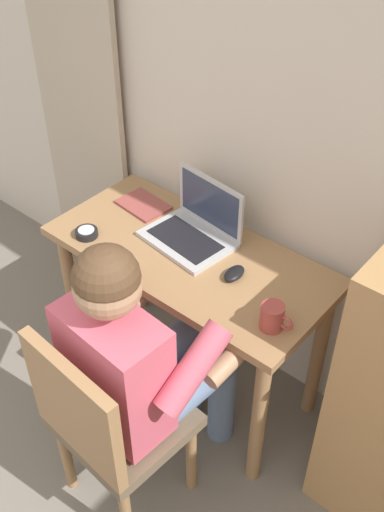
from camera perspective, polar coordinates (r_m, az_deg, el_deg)
name	(u,v)px	position (r m, az deg, el deg)	size (l,w,h in m)	color
wall_back	(356,137)	(2.05, 15.42, 10.92)	(4.80, 0.05, 2.50)	beige
curtain_panel	(78,89)	(2.82, -10.90, 15.47)	(0.53, 0.03, 2.13)	#BCAD99
desk	(189,278)	(2.36, -0.29, -2.09)	(1.13, 0.53, 0.75)	#9E754C
chair	(107,422)	(2.09, -8.14, -15.49)	(0.45, 0.43, 0.87)	brown
person_seated	(144,356)	(2.01, -4.61, -9.54)	(0.55, 0.60, 1.19)	#6B84AD
laptop	(195,227)	(2.32, 0.29, 2.81)	(0.37, 0.29, 0.24)	#B7BABF
computer_mouse	(234,273)	(2.16, 4.07, -1.68)	(0.06, 0.10, 0.03)	black
desk_clock	(87,233)	(2.38, -10.07, 2.20)	(0.09, 0.09, 0.03)	black
notebook_pad	(143,205)	(2.53, -4.69, 4.91)	(0.21, 0.15, 0.01)	#994742
coffee_mug	(273,317)	(1.97, 7.75, -5.81)	(0.12, 0.08, 0.09)	#9E3D38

